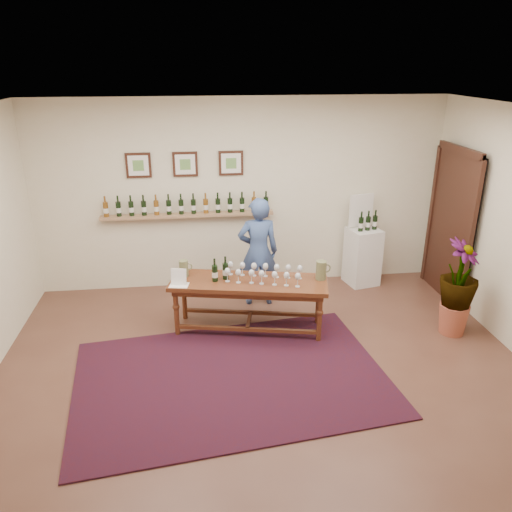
{
  "coord_description": "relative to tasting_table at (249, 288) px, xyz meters",
  "views": [
    {
      "loc": [
        -0.68,
        -4.63,
        3.27
      ],
      "look_at": [
        0.0,
        0.8,
        1.1
      ],
      "focal_mm": 35.0,
      "sensor_mm": 36.0,
      "label": 1
    }
  ],
  "objects": [
    {
      "name": "ground",
      "position": [
        0.07,
        -1.01,
        -0.59
      ],
      "size": [
        6.0,
        6.0,
        0.0
      ],
      "primitive_type": "plane",
      "color": "#522F24",
      "rests_on": "ground"
    },
    {
      "name": "room_shell",
      "position": [
        2.18,
        0.85,
        0.53
      ],
      "size": [
        6.0,
        6.0,
        6.0
      ],
      "color": "beige",
      "rests_on": "ground"
    },
    {
      "name": "rug",
      "position": [
        -0.31,
        -1.04,
        -0.58
      ],
      "size": [
        3.59,
        2.61,
        0.02
      ],
      "primitive_type": "cube",
      "rotation": [
        0.0,
        0.0,
        0.12
      ],
      "color": "#4D0F0D",
      "rests_on": "ground"
    },
    {
      "name": "tasting_table",
      "position": [
        0.0,
        0.0,
        0.0
      ],
      "size": [
        2.04,
        1.01,
        0.69
      ],
      "rotation": [
        0.0,
        0.0,
        -0.21
      ],
      "color": "#411610",
      "rests_on": "ground"
    },
    {
      "name": "table_glasses",
      "position": [
        0.19,
        -0.01,
        0.2
      ],
      "size": [
        1.39,
        0.68,
        0.19
      ],
      "primitive_type": null,
      "rotation": [
        0.0,
        0.0,
        -0.28
      ],
      "color": "silver",
      "rests_on": "tasting_table"
    },
    {
      "name": "table_bottles",
      "position": [
        -0.35,
        0.06,
        0.26
      ],
      "size": [
        0.31,
        0.22,
        0.3
      ],
      "primitive_type": null,
      "rotation": [
        0.0,
        0.0,
        -0.22
      ],
      "color": "black",
      "rests_on": "tasting_table"
    },
    {
      "name": "pitcher_left",
      "position": [
        -0.8,
        0.24,
        0.21
      ],
      "size": [
        0.17,
        0.17,
        0.21
      ],
      "primitive_type": null,
      "rotation": [
        0.0,
        0.0,
        -0.28
      ],
      "color": "#656841",
      "rests_on": "tasting_table"
    },
    {
      "name": "pitcher_right",
      "position": [
        0.9,
        -0.07,
        0.22
      ],
      "size": [
        0.2,
        0.2,
        0.24
      ],
      "primitive_type": null,
      "rotation": [
        0.0,
        0.0,
        -0.34
      ],
      "color": "#656841",
      "rests_on": "tasting_table"
    },
    {
      "name": "menu_card",
      "position": [
        -0.86,
        -0.02,
        0.21
      ],
      "size": [
        0.25,
        0.2,
        0.21
      ],
      "primitive_type": "cube",
      "rotation": [
        0.0,
        0.0,
        -0.18
      ],
      "color": "white",
      "rests_on": "tasting_table"
    },
    {
      "name": "display_pedestal",
      "position": [
        1.9,
        1.22,
        -0.15
      ],
      "size": [
        0.53,
        0.53,
        0.88
      ],
      "primitive_type": "cube",
      "rotation": [
        0.0,
        0.0,
        0.22
      ],
      "color": "white",
      "rests_on": "ground"
    },
    {
      "name": "pedestal_bottles",
      "position": [
        1.92,
        1.18,
        0.45
      ],
      "size": [
        0.33,
        0.15,
        0.32
      ],
      "primitive_type": null,
      "rotation": [
        0.0,
        0.0,
        0.22
      ],
      "color": "black",
      "rests_on": "display_pedestal"
    },
    {
      "name": "info_sign",
      "position": [
        1.85,
        1.31,
        0.57
      ],
      "size": [
        0.39,
        0.11,
        0.55
      ],
      "primitive_type": "cube",
      "rotation": [
        0.0,
        0.0,
        0.22
      ],
      "color": "white",
      "rests_on": "display_pedestal"
    },
    {
      "name": "potted_plant",
      "position": [
        2.56,
        -0.4,
        0.04
      ],
      "size": [
        0.8,
        0.8,
        1.07
      ],
      "rotation": [
        0.0,
        0.0,
        0.77
      ],
      "color": "#A44E36",
      "rests_on": "ground"
    },
    {
      "name": "person",
      "position": [
        0.22,
        0.75,
        0.19
      ],
      "size": [
        0.57,
        0.38,
        1.55
      ],
      "primitive_type": "imported",
      "rotation": [
        0.0,
        0.0,
        3.13
      ],
      "color": "#374F83",
      "rests_on": "ground"
    }
  ]
}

